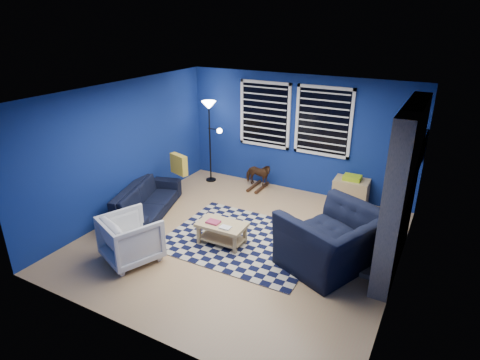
{
  "coord_description": "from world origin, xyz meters",
  "views": [
    {
      "loc": [
        2.85,
        -5.26,
        3.59
      ],
      "look_at": [
        -0.18,
        0.3,
        0.97
      ],
      "focal_mm": 30.0,
      "sensor_mm": 36.0,
      "label": 1
    }
  ],
  "objects_px": {
    "rocking_horse": "(258,174)",
    "floor_lamp": "(210,117)",
    "coffee_table": "(222,229)",
    "armchair_big": "(333,240)",
    "armchair_bent": "(131,238)",
    "cabinet": "(351,192)",
    "sofa": "(146,201)",
    "tv": "(421,152)"
  },
  "relations": [
    {
      "from": "armchair_bent",
      "to": "cabinet",
      "type": "distance_m",
      "value": 4.37
    },
    {
      "from": "sofa",
      "to": "rocking_horse",
      "type": "distance_m",
      "value": 2.54
    },
    {
      "from": "coffee_table",
      "to": "armchair_big",
      "type": "bearing_deg",
      "value": 7.89
    },
    {
      "from": "armchair_big",
      "to": "armchair_bent",
      "type": "distance_m",
      "value": 3.09
    },
    {
      "from": "tv",
      "to": "floor_lamp",
      "type": "height_order",
      "value": "floor_lamp"
    },
    {
      "from": "armchair_big",
      "to": "coffee_table",
      "type": "distance_m",
      "value": 1.82
    },
    {
      "from": "armchair_bent",
      "to": "coffee_table",
      "type": "xyz_separation_m",
      "value": [
        1.0,
        1.06,
        -0.09
      ]
    },
    {
      "from": "sofa",
      "to": "floor_lamp",
      "type": "height_order",
      "value": "floor_lamp"
    },
    {
      "from": "floor_lamp",
      "to": "armchair_bent",
      "type": "bearing_deg",
      "value": -79.04
    },
    {
      "from": "armchair_bent",
      "to": "rocking_horse",
      "type": "bearing_deg",
      "value": -75.51
    },
    {
      "from": "sofa",
      "to": "floor_lamp",
      "type": "xyz_separation_m",
      "value": [
        0.17,
        2.06,
        1.23
      ]
    },
    {
      "from": "armchair_bent",
      "to": "cabinet",
      "type": "xyz_separation_m",
      "value": [
        2.52,
        3.57,
        -0.08
      ]
    },
    {
      "from": "tv",
      "to": "sofa",
      "type": "relative_size",
      "value": 0.51
    },
    {
      "from": "sofa",
      "to": "armchair_bent",
      "type": "bearing_deg",
      "value": -165.12
    },
    {
      "from": "rocking_horse",
      "to": "floor_lamp",
      "type": "height_order",
      "value": "floor_lamp"
    },
    {
      "from": "armchair_bent",
      "to": "floor_lamp",
      "type": "xyz_separation_m",
      "value": [
        -0.65,
        3.35,
        1.15
      ]
    },
    {
      "from": "floor_lamp",
      "to": "cabinet",
      "type": "bearing_deg",
      "value": 3.98
    },
    {
      "from": "armchair_big",
      "to": "armchair_bent",
      "type": "height_order",
      "value": "armchair_big"
    },
    {
      "from": "sofa",
      "to": "coffee_table",
      "type": "distance_m",
      "value": 1.84
    },
    {
      "from": "armchair_big",
      "to": "floor_lamp",
      "type": "height_order",
      "value": "floor_lamp"
    },
    {
      "from": "tv",
      "to": "cabinet",
      "type": "distance_m",
      "value": 1.62
    },
    {
      "from": "coffee_table",
      "to": "floor_lamp",
      "type": "height_order",
      "value": "floor_lamp"
    },
    {
      "from": "floor_lamp",
      "to": "sofa",
      "type": "bearing_deg",
      "value": -94.82
    },
    {
      "from": "coffee_table",
      "to": "floor_lamp",
      "type": "relative_size",
      "value": 0.44
    },
    {
      "from": "armchair_big",
      "to": "armchair_bent",
      "type": "xyz_separation_m",
      "value": [
        -2.8,
        -1.31,
        -0.08
      ]
    },
    {
      "from": "armchair_big",
      "to": "rocking_horse",
      "type": "distance_m",
      "value": 3.15
    },
    {
      "from": "armchair_bent",
      "to": "cabinet",
      "type": "relative_size",
      "value": 1.19
    },
    {
      "from": "cabinet",
      "to": "floor_lamp",
      "type": "bearing_deg",
      "value": -178.39
    },
    {
      "from": "sofa",
      "to": "cabinet",
      "type": "xyz_separation_m",
      "value": [
        3.34,
        2.28,
        0.0
      ]
    },
    {
      "from": "rocking_horse",
      "to": "cabinet",
      "type": "xyz_separation_m",
      "value": [
        2.02,
        0.11,
        -0.04
      ]
    },
    {
      "from": "tv",
      "to": "coffee_table",
      "type": "xyz_separation_m",
      "value": [
        -2.67,
        -2.26,
        -1.12
      ]
    },
    {
      "from": "tv",
      "to": "cabinet",
      "type": "height_order",
      "value": "tv"
    },
    {
      "from": "sofa",
      "to": "rocking_horse",
      "type": "height_order",
      "value": "rocking_horse"
    },
    {
      "from": "armchair_big",
      "to": "sofa",
      "type": "bearing_deg",
      "value": -65.98
    },
    {
      "from": "rocking_horse",
      "to": "floor_lamp",
      "type": "bearing_deg",
      "value": 91.8
    },
    {
      "from": "tv",
      "to": "sofa",
      "type": "distance_m",
      "value": 5.06
    },
    {
      "from": "coffee_table",
      "to": "cabinet",
      "type": "height_order",
      "value": "cabinet"
    },
    {
      "from": "armchair_bent",
      "to": "coffee_table",
      "type": "height_order",
      "value": "armchair_bent"
    },
    {
      "from": "coffee_table",
      "to": "cabinet",
      "type": "distance_m",
      "value": 2.93
    },
    {
      "from": "floor_lamp",
      "to": "tv",
      "type": "bearing_deg",
      "value": -0.4
    },
    {
      "from": "coffee_table",
      "to": "floor_lamp",
      "type": "bearing_deg",
      "value": 125.79
    },
    {
      "from": "tv",
      "to": "coffee_table",
      "type": "height_order",
      "value": "tv"
    }
  ]
}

